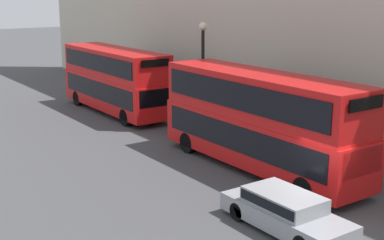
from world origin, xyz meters
TOP-DOWN VIEW (x-y plane):
  - ground_plane at (0.00, 0.00)m, footprint 200.00×200.00m
  - bus_leading at (1.60, 4.85)m, footprint 2.59×10.84m
  - bus_second_in_queue at (1.60, 18.52)m, footprint 2.59×10.09m
  - car_dark_sedan at (-1.80, -0.24)m, footprint 1.78×4.70m
  - street_lamp at (3.55, 11.71)m, footprint 0.44×0.44m

SIDE VIEW (x-z plane):
  - ground_plane at x=0.00m, z-range 0.00..0.00m
  - car_dark_sedan at x=-1.80m, z-range 0.05..1.33m
  - bus_second_in_queue at x=1.60m, z-range 0.22..4.31m
  - bus_leading at x=1.60m, z-range 0.22..4.49m
  - street_lamp at x=3.55m, z-range 0.74..6.75m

